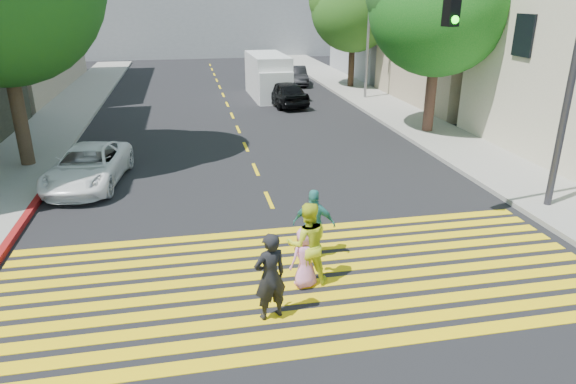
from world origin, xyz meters
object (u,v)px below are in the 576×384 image
object	(u,v)px
pedestrian_man	(270,277)
dark_car_near	(285,93)
white_sedan	(88,166)
silver_car	(264,68)
white_van	(269,78)
pedestrian_woman	(307,244)
pedestrian_extra	(314,224)
tree_right_far	(355,3)
traffic_signal	(541,60)
dark_car_parked	(296,76)
pedestrian_child	(305,257)

from	to	relation	value
pedestrian_man	dark_car_near	size ratio (longest dim) A/B	0.43
white_sedan	silver_car	distance (m)	24.23
pedestrian_man	white_van	distance (m)	22.90
pedestrian_woman	pedestrian_extra	distance (m)	1.20
tree_right_far	white_sedan	size ratio (longest dim) A/B	1.76
pedestrian_woman	traffic_signal	bearing A→B (deg)	-156.88
tree_right_far	silver_car	bearing A→B (deg)	129.77
pedestrian_man	dark_car_near	world-z (taller)	pedestrian_man
silver_car	dark_car_parked	bearing A→B (deg)	113.31
pedestrian_child	pedestrian_extra	size ratio (longest dim) A/B	0.80
pedestrian_woman	traffic_signal	xyz separation A→B (m)	(6.65, 2.40, 3.38)
pedestrian_child	pedestrian_extra	xyz separation A→B (m)	(0.50, 1.25, 0.17)
pedestrian_extra	dark_car_near	size ratio (longest dim) A/B	0.41
traffic_signal	pedestrian_child	bearing A→B (deg)	-170.58
pedestrian_woman	silver_car	bearing A→B (deg)	-93.62
pedestrian_man	pedestrian_extra	bearing A→B (deg)	-139.75
dark_car_parked	white_van	bearing A→B (deg)	-115.56
pedestrian_woman	white_sedan	size ratio (longest dim) A/B	0.41
pedestrian_woman	pedestrian_extra	size ratio (longest dim) A/B	1.10
pedestrian_man	dark_car_near	bearing A→B (deg)	-119.21
pedestrian_man	silver_car	distance (m)	31.32
pedestrian_woman	tree_right_far	bearing A→B (deg)	-106.74
silver_car	traffic_signal	bearing A→B (deg)	96.57
white_van	tree_right_far	bearing A→B (deg)	19.61
white_van	traffic_signal	bearing A→B (deg)	-79.40
pedestrian_woman	silver_car	xyz separation A→B (m)	(3.60, 29.85, -0.24)
tree_right_far	pedestrian_extra	size ratio (longest dim) A/B	4.66
white_sedan	silver_car	bearing A→B (deg)	74.90
traffic_signal	pedestrian_woman	bearing A→B (deg)	-171.30
dark_car_near	dark_car_parked	size ratio (longest dim) A/B	1.11
tree_right_far	pedestrian_woman	size ratio (longest dim) A/B	4.25
dark_car_near	silver_car	world-z (taller)	dark_car_near
pedestrian_extra	dark_car_parked	xyz separation A→B (m)	(4.87, 24.74, -0.23)
white_sedan	dark_car_parked	world-z (taller)	white_sedan
pedestrian_woman	white_sedan	distance (m)	9.35
pedestrian_extra	traffic_signal	bearing A→B (deg)	-147.99
pedestrian_child	dark_car_parked	bearing A→B (deg)	-122.38
silver_car	traffic_signal	world-z (taller)	traffic_signal
tree_right_far	traffic_signal	distance (m)	21.50
pedestrian_child	white_sedan	world-z (taller)	pedestrian_child
pedestrian_woman	dark_car_parked	distance (m)	26.41
pedestrian_child	white_van	world-z (taller)	white_van
white_sedan	pedestrian_child	bearing A→B (deg)	-46.44
pedestrian_man	dark_car_parked	distance (m)	27.72
pedestrian_child	silver_car	world-z (taller)	silver_car
pedestrian_woman	dark_car_parked	size ratio (longest dim) A/B	0.50
tree_right_far	silver_car	world-z (taller)	tree_right_far
traffic_signal	white_sedan	bearing A→B (deg)	146.49
pedestrian_man	traffic_signal	world-z (taller)	traffic_signal
dark_car_near	pedestrian_woman	bearing A→B (deg)	71.21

